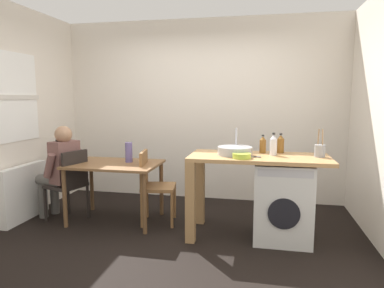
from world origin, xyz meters
The scene contains 18 objects.
ground_plane centered at (0.00, 0.00, 0.00)m, with size 5.46×5.46×0.00m, color black.
wall_back centered at (0.00, 1.75, 1.35)m, with size 4.60×0.10×2.70m, color silver.
radiator centered at (-2.02, 0.30, 0.35)m, with size 0.10×0.80×0.70m, color white.
dining_table centered at (-0.87, 0.49, 0.64)m, with size 1.10×0.76×0.74m.
chair_person_seat centered at (-1.42, 0.36, 0.51)m, with size 0.50×0.50×0.90m.
chair_opposite centered at (-0.39, 0.52, 0.51)m, with size 0.46×0.46×0.90m.
seated_person centered at (-1.57, 0.41, 0.67)m, with size 0.56×0.54×1.20m.
kitchen_counter centered at (0.68, 0.33, 0.76)m, with size 1.50×0.68×0.92m.
washing_machine centered at (1.15, 0.33, 0.43)m, with size 0.60×0.61×0.86m.
sink_basin centered at (0.63, 0.33, 0.97)m, with size 0.38×0.38×0.09m, color #9EA0A5.
tap centered at (0.63, 0.51, 1.06)m, with size 0.02×0.02×0.28m, color #B2B2B7.
bottle_tall_green centered at (0.93, 0.53, 1.01)m, with size 0.07×0.07×0.21m.
bottle_squat_brown centered at (1.04, 0.40, 1.03)m, with size 0.08×0.08×0.25m.
bottle_clear_small centered at (1.13, 0.58, 1.02)m, with size 0.08×0.08×0.22m.
mixing_bowl centered at (0.71, 0.13, 0.95)m, with size 0.19×0.19×0.05m.
utensil_crock centered at (1.52, 0.38, 0.99)m, with size 0.11×0.11×0.30m.
vase centered at (-0.72, 0.59, 0.87)m, with size 0.09×0.09×0.25m, color slate.
scissors centered at (0.84, 0.23, 0.92)m, with size 0.15×0.06×0.01m.
Camera 1 is at (0.92, -3.40, 1.55)m, focal length 32.03 mm.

